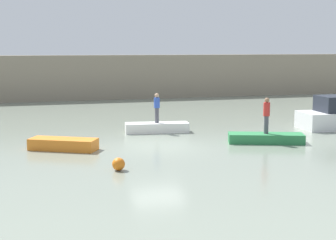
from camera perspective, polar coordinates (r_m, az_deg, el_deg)
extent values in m
plane|color=gray|center=(23.61, -1.18, -3.11)|extent=(120.00, 120.00, 0.00)
cube|color=gray|center=(45.12, -8.27, 4.83)|extent=(80.00, 1.20, 3.96)
cube|color=orange|center=(23.44, -11.87, -2.72)|extent=(3.23, 2.36, 0.53)
cube|color=white|center=(27.59, -1.27, -0.87)|extent=(3.58, 1.40, 0.54)
cube|color=#2D7F47|center=(25.07, 11.11, -2.05)|extent=(3.81, 2.20, 0.47)
cylinder|color=#4C4C56|center=(27.49, -1.28, 0.54)|extent=(0.22, 0.22, 0.84)
cylinder|color=blue|center=(27.41, -1.28, 1.98)|extent=(0.32, 0.32, 0.56)
sphere|color=tan|center=(27.36, -1.29, 2.81)|extent=(0.24, 0.24, 0.24)
cylinder|color=#4C4C56|center=(24.96, 11.16, -0.54)|extent=(0.22, 0.22, 0.88)
cylinder|color=red|center=(24.85, 11.21, 1.22)|extent=(0.32, 0.32, 0.66)
sphere|color=#936B4C|center=(24.80, 11.24, 2.25)|extent=(0.23, 0.23, 0.23)
sphere|color=orange|center=(19.26, -5.67, -5.03)|extent=(0.50, 0.50, 0.50)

